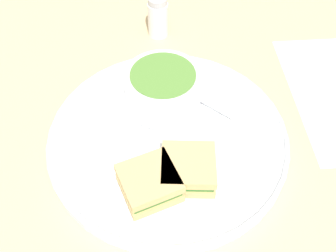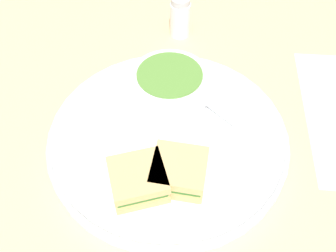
{
  "view_description": "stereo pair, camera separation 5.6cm",
  "coord_description": "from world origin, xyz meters",
  "px_view_note": "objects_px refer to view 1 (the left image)",
  "views": [
    {
      "loc": [
        0.12,
        0.34,
        0.47
      ],
      "look_at": [
        0.0,
        0.0,
        0.04
      ],
      "focal_mm": 42.0,
      "sensor_mm": 36.0,
      "label": 1
    },
    {
      "loc": [
        0.07,
        0.35,
        0.47
      ],
      "look_at": [
        0.0,
        0.0,
        0.04
      ],
      "focal_mm": 42.0,
      "sensor_mm": 36.0,
      "label": 2
    }
  ],
  "objects_px": {
    "soup_bowl": "(163,88)",
    "salt_shaker": "(158,17)",
    "sandwich_half_far": "(189,169)",
    "spoon": "(191,93)",
    "sandwich_half_near": "(149,183)"
  },
  "relations": [
    {
      "from": "soup_bowl",
      "to": "salt_shaker",
      "type": "relative_size",
      "value": 1.48
    },
    {
      "from": "salt_shaker",
      "to": "sandwich_half_far",
      "type": "bearing_deg",
      "value": 78.33
    },
    {
      "from": "spoon",
      "to": "salt_shaker",
      "type": "relative_size",
      "value": 1.23
    },
    {
      "from": "sandwich_half_far",
      "to": "spoon",
      "type": "bearing_deg",
      "value": -112.51
    },
    {
      "from": "spoon",
      "to": "sandwich_half_near",
      "type": "height_order",
      "value": "sandwich_half_near"
    },
    {
      "from": "soup_bowl",
      "to": "salt_shaker",
      "type": "distance_m",
      "value": 0.2
    },
    {
      "from": "spoon",
      "to": "salt_shaker",
      "type": "distance_m",
      "value": 0.19
    },
    {
      "from": "spoon",
      "to": "sandwich_half_far",
      "type": "height_order",
      "value": "sandwich_half_far"
    },
    {
      "from": "soup_bowl",
      "to": "spoon",
      "type": "bearing_deg",
      "value": 178.64
    },
    {
      "from": "sandwich_half_far",
      "to": "sandwich_half_near",
      "type": "bearing_deg",
      "value": 3.13
    },
    {
      "from": "sandwich_half_near",
      "to": "salt_shaker",
      "type": "bearing_deg",
      "value": -110.5
    },
    {
      "from": "soup_bowl",
      "to": "sandwich_half_near",
      "type": "distance_m",
      "value": 0.16
    },
    {
      "from": "sandwich_half_far",
      "to": "salt_shaker",
      "type": "bearing_deg",
      "value": -101.67
    },
    {
      "from": "sandwich_half_near",
      "to": "salt_shaker",
      "type": "height_order",
      "value": "salt_shaker"
    },
    {
      "from": "sandwich_half_far",
      "to": "salt_shaker",
      "type": "relative_size",
      "value": 1.15
    }
  ]
}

